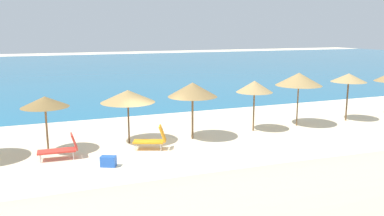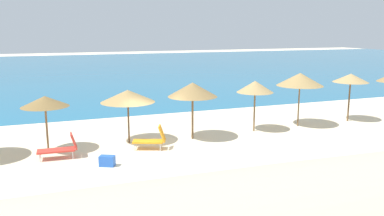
{
  "view_description": "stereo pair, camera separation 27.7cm",
  "coord_description": "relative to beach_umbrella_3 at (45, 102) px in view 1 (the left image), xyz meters",
  "views": [
    {
      "loc": [
        -4.64,
        -15.71,
        5.25
      ],
      "look_at": [
        2.18,
        1.63,
        1.55
      ],
      "focal_mm": 37.01,
      "sensor_mm": 36.0,
      "label": 1
    },
    {
      "loc": [
        -4.38,
        -15.81,
        5.25
      ],
      "look_at": [
        2.18,
        1.63,
        1.55
      ],
      "focal_mm": 37.01,
      "sensor_mm": 36.0,
      "label": 2
    }
  ],
  "objects": [
    {
      "name": "beach_umbrella_3",
      "position": [
        0.0,
        0.0,
        0.0
      ],
      "size": [
        2.01,
        2.01,
        2.48
      ],
      "color": "brown",
      "rests_on": "ground_plane"
    },
    {
      "name": "sea_water",
      "position": [
        4.42,
        37.6,
        -2.23
      ],
      "size": [
        160.0,
        63.4,
        0.01
      ],
      "primitive_type": "cube",
      "color": "#1E6B93",
      "rests_on": "ground_plane"
    },
    {
      "name": "ground_plane",
      "position": [
        4.42,
        -1.92,
        -2.24
      ],
      "size": [
        160.0,
        160.0,
        0.0
      ],
      "primitive_type": "plane",
      "color": "beige"
    },
    {
      "name": "beach_umbrella_5",
      "position": [
        6.65,
        -0.24,
        0.19
      ],
      "size": [
        2.38,
        2.38,
        2.78
      ],
      "color": "brown",
      "rests_on": "ground_plane"
    },
    {
      "name": "beach_umbrella_6",
      "position": [
        10.21,
        0.05,
        0.11
      ],
      "size": [
        1.9,
        1.9,
        2.66
      ],
      "color": "brown",
      "rests_on": "ground_plane"
    },
    {
      "name": "lounge_chair_2",
      "position": [
        4.36,
        -1.23,
        -1.76
      ],
      "size": [
        1.57,
        1.08,
        1.1
      ],
      "rotation": [
        0.0,
        0.0,
        1.19
      ],
      "color": "orange",
      "rests_on": "ground_plane"
    },
    {
      "name": "lounge_chair_1",
      "position": [
        0.5,
        -1.11,
        -1.79
      ],
      "size": [
        1.62,
        0.68,
        1.04
      ],
      "rotation": [
        0.0,
        0.0,
        1.52
      ],
      "color": "red",
      "rests_on": "ground_plane"
    },
    {
      "name": "beach_umbrella_8",
      "position": [
        16.51,
        0.18,
        0.28
      ],
      "size": [
        2.01,
        2.01,
        2.78
      ],
      "color": "brown",
      "rests_on": "ground_plane"
    },
    {
      "name": "cooler_box",
      "position": [
        2.13,
        -2.75,
        -2.03
      ],
      "size": [
        0.67,
        0.56,
        0.42
      ],
      "primitive_type": "cube",
      "rotation": [
        0.0,
        0.0,
        2.67
      ],
      "color": "blue",
      "rests_on": "ground_plane"
    },
    {
      "name": "beach_umbrella_7",
      "position": [
        13.05,
        0.18,
        0.36
      ],
      "size": [
        2.52,
        2.52,
        2.95
      ],
      "color": "brown",
      "rests_on": "ground_plane"
    },
    {
      "name": "beach_umbrella_4",
      "position": [
        3.6,
        0.19,
        -0.0
      ],
      "size": [
        2.52,
        2.52,
        2.52
      ],
      "color": "brown",
      "rests_on": "ground_plane"
    }
  ]
}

